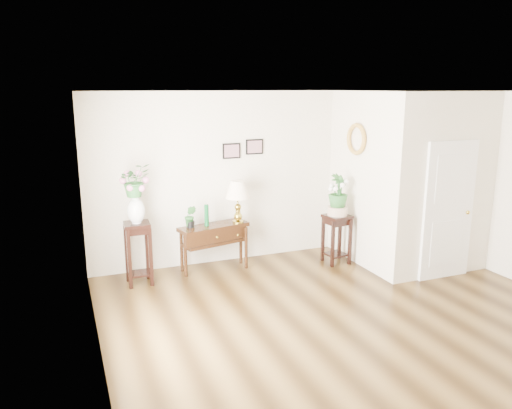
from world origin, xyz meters
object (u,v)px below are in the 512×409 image
console_table (214,247)px  table_lamp (238,201)px  plant_stand_a (138,253)px  plant_stand_b (336,239)px

console_table → table_lamp: table_lamp is taller
console_table → plant_stand_a: 1.21m
console_table → table_lamp: bearing=-12.5°
table_lamp → plant_stand_a: size_ratio=0.73×
console_table → plant_stand_b: 2.03m
table_lamp → plant_stand_b: 1.77m
console_table → plant_stand_b: (1.98, -0.42, 0.04)m
table_lamp → plant_stand_a: table_lamp is taller
console_table → table_lamp: (0.41, 0.00, 0.72)m
table_lamp → plant_stand_b: size_ratio=0.84×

